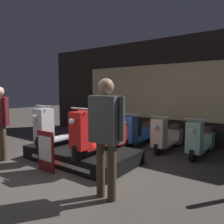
# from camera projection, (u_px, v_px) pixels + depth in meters

# --- Properties ---
(ground_plane) EXTENTS (30.00, 30.00, 0.00)m
(ground_plane) POSITION_uv_depth(u_px,v_px,m) (52.00, 176.00, 4.10)
(ground_plane) COLOR #423D38
(shop_wall_back) EXTENTS (8.88, 0.09, 3.20)m
(shop_wall_back) POSITION_uv_depth(u_px,v_px,m) (150.00, 90.00, 7.13)
(shop_wall_back) COLOR #28231E
(shop_wall_back) RESTS_ON ground_plane
(display_platform) EXTENTS (2.50, 1.37, 0.30)m
(display_platform) POSITION_uv_depth(u_px,v_px,m) (81.00, 154.00, 4.97)
(display_platform) COLOR black
(display_platform) RESTS_ON ground_plane
(scooter_display_left) EXTENTS (0.46, 1.65, 0.98)m
(scooter_display_left) POSITION_uv_depth(u_px,v_px,m) (63.00, 128.00, 5.22)
(scooter_display_left) COLOR black
(scooter_display_left) RESTS_ON display_platform
(scooter_display_right) EXTENTS (0.46, 1.65, 0.98)m
(scooter_display_right) POSITION_uv_depth(u_px,v_px,m) (99.00, 134.00, 4.55)
(scooter_display_right) COLOR black
(scooter_display_right) RESTS_ON display_platform
(scooter_backrow_0) EXTENTS (0.46, 1.65, 0.98)m
(scooter_backrow_0) POSITION_uv_depth(u_px,v_px,m) (95.00, 126.00, 7.35)
(scooter_backrow_0) COLOR black
(scooter_backrow_0) RESTS_ON ground_plane
(scooter_backrow_1) EXTENTS (0.46, 1.65, 0.98)m
(scooter_backrow_1) POSITION_uv_depth(u_px,v_px,m) (116.00, 129.00, 6.85)
(scooter_backrow_1) COLOR black
(scooter_backrow_1) RESTS_ON ground_plane
(scooter_backrow_2) EXTENTS (0.46, 1.65, 0.98)m
(scooter_backrow_2) POSITION_uv_depth(u_px,v_px,m) (140.00, 132.00, 6.35)
(scooter_backrow_2) COLOR black
(scooter_backrow_2) RESTS_ON ground_plane
(scooter_backrow_3) EXTENTS (0.46, 1.65, 0.98)m
(scooter_backrow_3) POSITION_uv_depth(u_px,v_px,m) (167.00, 136.00, 5.84)
(scooter_backrow_3) COLOR black
(scooter_backrow_3) RESTS_ON ground_plane
(scooter_backrow_4) EXTENTS (0.46, 1.65, 0.98)m
(scooter_backrow_4) POSITION_uv_depth(u_px,v_px,m) (201.00, 140.00, 5.34)
(scooter_backrow_4) COLOR black
(scooter_backrow_4) RESTS_ON ground_plane
(person_left_browsing) EXTENTS (0.54, 0.22, 1.68)m
(person_left_browsing) POSITION_uv_depth(u_px,v_px,m) (0.00, 118.00, 4.96)
(person_left_browsing) COLOR #473828
(person_left_browsing) RESTS_ON ground_plane
(person_right_browsing) EXTENTS (0.62, 0.26, 1.77)m
(person_right_browsing) POSITION_uv_depth(u_px,v_px,m) (106.00, 128.00, 3.15)
(person_right_browsing) COLOR #473828
(person_right_browsing) RESTS_ON ground_plane
(price_sign_board) EXTENTS (0.47, 0.04, 0.81)m
(price_sign_board) POSITION_uv_depth(u_px,v_px,m) (46.00, 151.00, 4.28)
(price_sign_board) COLOR maroon
(price_sign_board) RESTS_ON ground_plane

